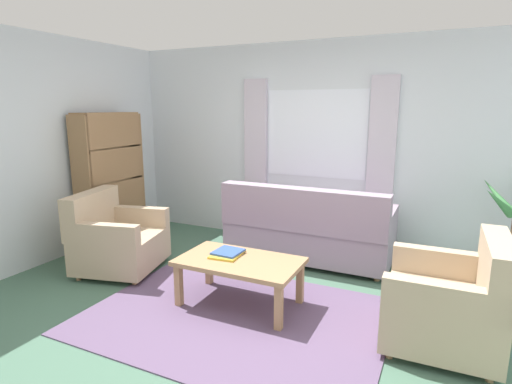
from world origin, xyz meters
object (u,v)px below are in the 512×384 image
at_px(armchair_left, 116,239).
at_px(coffee_table, 240,265).
at_px(book_stack_on_table, 227,253).
at_px(bookshelf, 113,178).
at_px(couch, 307,231).
at_px(armchair_right, 451,303).

relative_size(armchair_left, coffee_table, 0.92).
xyz_separation_m(coffee_table, book_stack_on_table, (-0.16, 0.06, 0.08)).
height_order(coffee_table, bookshelf, bookshelf).
xyz_separation_m(couch, coffee_table, (-0.21, -1.32, 0.01)).
relative_size(book_stack_on_table, bookshelf, 0.20).
distance_m(armchair_left, bookshelf, 1.09).
bearing_deg(armchair_right, coffee_table, -88.16).
bearing_deg(book_stack_on_table, armchair_left, 176.40).
distance_m(armchair_left, coffee_table, 1.63).
height_order(couch, armchair_left, couch).
bearing_deg(coffee_table, armchair_left, 174.80).
relative_size(couch, armchair_right, 2.16).
distance_m(armchair_right, book_stack_on_table, 1.90).
relative_size(coffee_table, book_stack_on_table, 3.27).
distance_m(couch, armchair_right, 1.96).
height_order(couch, bookshelf, bookshelf).
bearing_deg(coffee_table, armchair_right, 3.01).
height_order(couch, coffee_table, couch).
bearing_deg(bookshelf, armchair_left, 43.70).
distance_m(armchair_left, book_stack_on_table, 1.47).
height_order(book_stack_on_table, bookshelf, bookshelf).
height_order(armchair_right, bookshelf, bookshelf).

